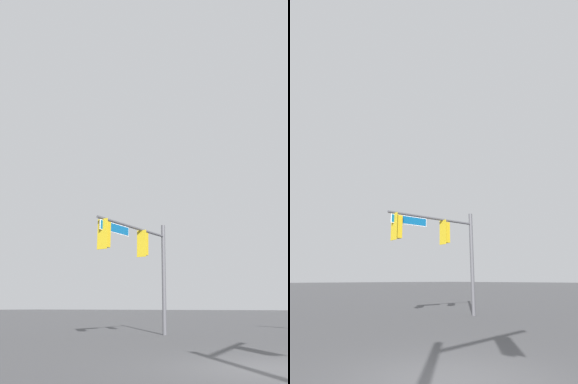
% 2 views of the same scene
% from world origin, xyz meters
% --- Properties ---
extents(ground_plane, '(400.00, 400.00, 0.00)m').
position_xyz_m(ground_plane, '(0.00, 0.00, 0.00)').
color(ground_plane, '#474749').
extents(signal_pole_near, '(5.53, 0.78, 5.56)m').
position_xyz_m(signal_pole_near, '(-6.45, -7.08, 3.88)').
color(signal_pole_near, '#47474C').
rests_on(signal_pole_near, ground_plane).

